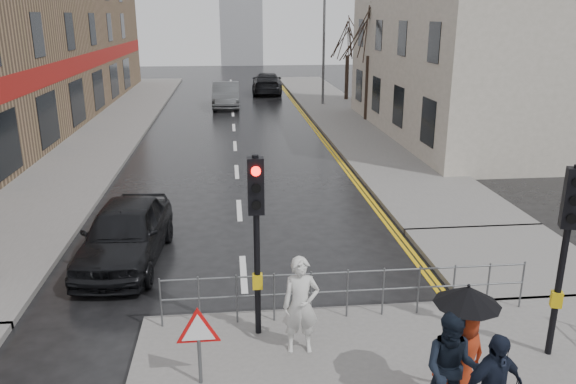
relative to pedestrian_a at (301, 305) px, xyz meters
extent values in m
plane|color=black|center=(-0.91, 0.44, -1.02)|extent=(120.00, 120.00, 0.00)
cube|color=#605E5B|center=(-7.41, 23.44, -0.95)|extent=(4.00, 44.00, 0.14)
cube|color=#605E5B|center=(5.59, 25.44, -0.95)|extent=(4.00, 40.00, 0.14)
cube|color=#605E5B|center=(5.59, 3.44, -0.95)|extent=(4.00, 4.20, 0.14)
cube|color=beige|center=(11.09, 18.44, 2.48)|extent=(9.00, 16.00, 7.00)
cylinder|color=black|center=(-0.71, 0.64, 0.82)|extent=(0.11, 0.11, 3.40)
cube|color=black|center=(-0.71, 0.64, 1.97)|extent=(0.28, 0.22, 1.00)
cylinder|color=#FF0C07|center=(-0.71, 0.50, 2.27)|extent=(0.16, 0.04, 0.16)
cylinder|color=black|center=(-0.71, 0.50, 1.97)|extent=(0.16, 0.04, 0.16)
cylinder|color=black|center=(-0.71, 0.50, 1.67)|extent=(0.16, 0.04, 0.16)
cube|color=gold|center=(-0.71, 0.64, 0.17)|extent=(0.18, 0.14, 0.28)
cylinder|color=black|center=(4.29, -0.56, 0.82)|extent=(0.11, 0.11, 3.40)
cube|color=black|center=(4.29, -0.56, 1.97)|extent=(0.34, 0.30, 1.00)
cylinder|color=black|center=(4.24, -0.69, 1.97)|extent=(0.16, 0.09, 0.16)
cylinder|color=black|center=(4.24, -0.69, 1.67)|extent=(0.16, 0.09, 0.16)
cube|color=gold|center=(4.29, -0.56, 0.17)|extent=(0.22, 0.19, 0.28)
cylinder|color=#595B5E|center=(-2.51, 1.04, -0.38)|extent=(0.04, 0.04, 1.00)
cylinder|color=#595B5E|center=(4.59, 1.04, -0.38)|extent=(0.04, 0.04, 1.00)
cylinder|color=#595B5E|center=(1.04, 1.04, 0.07)|extent=(7.10, 0.04, 0.04)
cylinder|color=#595B5E|center=(1.04, 1.04, -0.33)|extent=(7.10, 0.04, 0.04)
cylinder|color=#595B5E|center=(-1.71, -0.76, -0.45)|extent=(0.06, 0.06, 0.85)
cylinder|color=red|center=(-1.71, -0.76, 0.07)|extent=(0.80, 0.03, 0.80)
cylinder|color=white|center=(-1.71, -0.78, 0.07)|extent=(0.60, 0.03, 0.60)
cylinder|color=#595B5E|center=(5.09, 28.44, 3.12)|extent=(0.16, 0.16, 8.00)
cylinder|color=#31221B|center=(6.59, 22.44, 0.87)|extent=(0.26, 0.26, 3.50)
cylinder|color=#31221B|center=(7.09, 30.44, 0.62)|extent=(0.26, 0.26, 3.00)
imported|color=silver|center=(0.00, 0.00, 0.00)|extent=(0.65, 0.44, 1.76)
imported|color=black|center=(1.89, -2.03, -0.01)|extent=(1.04, 0.94, 1.74)
imported|color=#9D2B12|center=(2.17, -1.71, -0.05)|extent=(0.90, 0.69, 1.65)
cylinder|color=black|center=(2.17, -1.71, 0.05)|extent=(0.02, 0.02, 1.85)
cone|color=black|center=(2.17, -1.71, 0.97)|extent=(0.96, 0.96, 0.28)
imported|color=black|center=(-3.71, 4.44, -0.26)|extent=(2.10, 4.54, 1.51)
imported|color=#414446|center=(-1.30, 28.54, -0.22)|extent=(1.75, 4.89, 1.60)
imported|color=black|center=(1.82, 34.95, -0.22)|extent=(2.59, 5.66, 1.61)
camera|label=1|loc=(-1.12, -8.53, 4.76)|focal=35.00mm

